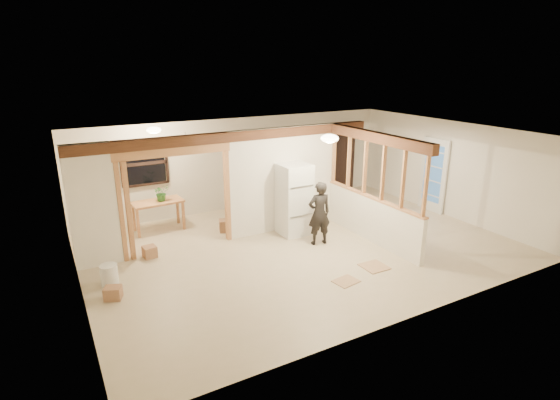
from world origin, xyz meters
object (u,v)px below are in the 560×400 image
refrigerator (294,199)px  shop_vac (114,237)px  work_table (159,216)px  bookshelf (338,162)px  woman (319,213)px

refrigerator → shop_vac: bearing=165.5°
refrigerator → work_table: bearing=147.7°
bookshelf → shop_vac: bearing=-170.1°
woman → work_table: bearing=-32.3°
refrigerator → woman: refrigerator is taller
woman → shop_vac: bearing=-15.3°
work_table → refrigerator: bearing=-35.8°
work_table → woman: bearing=-44.8°
woman → bookshelf: bearing=-122.9°
woman → bookshelf: 4.09m
work_table → shop_vac: bearing=-151.2°
shop_vac → bookshelf: 6.96m
shop_vac → bookshelf: bearing=9.9°
woman → refrigerator: bearing=-70.0°
woman → work_table: 3.92m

